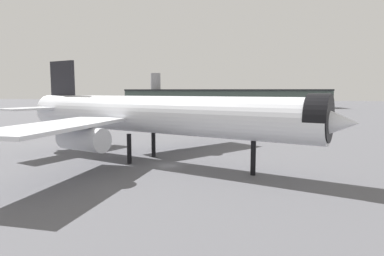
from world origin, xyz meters
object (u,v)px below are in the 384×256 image
(airliner_near_gate, at_px, (152,115))
(baggage_cart_trailing, at_px, (191,131))
(airliner_far_taxiway, at_px, (170,107))
(traffic_cone_near_nose, at_px, (290,142))

(airliner_near_gate, distance_m, baggage_cart_trailing, 40.14)
(airliner_near_gate, relative_size, baggage_cart_trailing, 22.99)
(airliner_near_gate, bearing_deg, airliner_far_taxiway, 123.59)
(airliner_far_taxiway, relative_size, traffic_cone_near_nose, 60.85)
(traffic_cone_near_nose, bearing_deg, airliner_near_gate, -131.73)
(baggage_cart_trailing, xyz_separation_m, traffic_cone_near_nose, (28.05, -10.62, -0.70))
(airliner_near_gate, height_order, traffic_cone_near_nose, airliner_near_gate)
(airliner_near_gate, bearing_deg, traffic_cone_near_nose, 66.16)
(baggage_cart_trailing, distance_m, traffic_cone_near_nose, 30.00)
(airliner_far_taxiway, bearing_deg, baggage_cart_trailing, 132.23)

